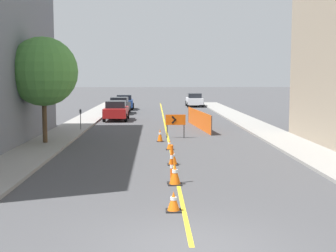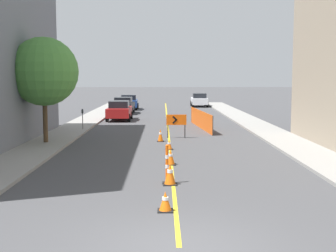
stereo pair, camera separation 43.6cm
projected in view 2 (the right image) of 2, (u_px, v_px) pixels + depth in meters
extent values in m
plane|color=#424244|center=(179.00, 248.00, 9.72)|extent=(300.00, 300.00, 0.00)
cube|color=gold|center=(167.00, 123.00, 35.94)|extent=(0.12, 52.75, 0.01)
cube|color=gray|center=(85.00, 122.00, 35.87)|extent=(2.29, 52.75, 0.13)
cube|color=gray|center=(250.00, 122.00, 36.00)|extent=(2.29, 52.75, 0.13)
cube|color=black|center=(165.00, 211.00, 12.35)|extent=(0.41, 0.41, 0.03)
cone|color=orange|center=(165.00, 201.00, 12.32)|extent=(0.33, 0.33, 0.50)
cylinder|color=white|center=(165.00, 198.00, 12.32)|extent=(0.17, 0.17, 0.08)
cube|color=black|center=(170.00, 184.00, 15.39)|extent=(0.46, 0.46, 0.03)
cone|color=orange|center=(170.00, 174.00, 15.36)|extent=(0.37, 0.37, 0.68)
cylinder|color=white|center=(170.00, 171.00, 15.35)|extent=(0.19, 0.19, 0.11)
cube|color=black|center=(171.00, 164.00, 18.86)|extent=(0.43, 0.43, 0.03)
cone|color=orange|center=(171.00, 157.00, 18.83)|extent=(0.35, 0.35, 0.59)
cylinder|color=white|center=(171.00, 155.00, 18.82)|extent=(0.18, 0.18, 0.09)
cube|color=black|center=(169.00, 149.00, 22.77)|extent=(0.37, 0.37, 0.03)
cone|color=orange|center=(169.00, 144.00, 22.74)|extent=(0.29, 0.29, 0.46)
cylinder|color=white|center=(169.00, 143.00, 22.73)|extent=(0.15, 0.15, 0.07)
cube|color=black|center=(160.00, 141.00, 25.59)|extent=(0.36, 0.36, 0.03)
cone|color=orange|center=(160.00, 135.00, 25.55)|extent=(0.29, 0.29, 0.68)
cylinder|color=white|center=(160.00, 133.00, 25.54)|extent=(0.15, 0.15, 0.11)
cube|color=black|center=(167.00, 183.00, 15.57)|extent=(0.31, 0.31, 0.04)
cylinder|color=#EF560C|center=(167.00, 165.00, 15.51)|extent=(0.10, 0.10, 1.19)
cylinder|color=white|center=(167.00, 166.00, 15.51)|extent=(0.11, 0.11, 0.12)
cylinder|color=white|center=(167.00, 157.00, 15.48)|extent=(0.11, 0.11, 0.12)
sphere|color=#EF560C|center=(167.00, 146.00, 15.44)|extent=(0.11, 0.11, 0.11)
cube|color=#EF560C|center=(176.00, 120.00, 26.96)|extent=(1.16, 0.10, 0.60)
cube|color=black|center=(175.00, 118.00, 26.91)|extent=(0.30, 0.03, 0.30)
cube|color=black|center=(175.00, 121.00, 26.93)|extent=(0.30, 0.03, 0.30)
cylinder|color=black|center=(168.00, 131.00, 27.03)|extent=(0.06, 0.06, 0.76)
cylinder|color=black|center=(185.00, 131.00, 27.04)|extent=(0.06, 0.06, 0.76)
cube|color=#EF560C|center=(201.00, 119.00, 32.20)|extent=(0.81, 8.39, 1.21)
cylinder|color=#262626|center=(213.00, 126.00, 28.04)|extent=(0.05, 0.05, 1.21)
cylinder|color=#262626|center=(191.00, 115.00, 36.37)|extent=(0.05, 0.05, 1.21)
cube|color=maroon|center=(120.00, 112.00, 38.05)|extent=(1.80, 4.30, 0.72)
cube|color=black|center=(119.00, 104.00, 37.77)|extent=(1.53, 1.94, 0.55)
cylinder|color=black|center=(111.00, 115.00, 39.40)|extent=(0.22, 0.64, 0.64)
cylinder|color=black|center=(131.00, 115.00, 39.42)|extent=(0.22, 0.64, 0.64)
cylinder|color=black|center=(107.00, 118.00, 36.75)|extent=(0.22, 0.64, 0.64)
cylinder|color=black|center=(129.00, 118.00, 36.77)|extent=(0.22, 0.64, 0.64)
cube|color=black|center=(124.00, 107.00, 44.89)|extent=(1.93, 4.35, 0.72)
cube|color=black|center=(123.00, 100.00, 44.61)|extent=(1.59, 1.98, 0.55)
cylinder|color=black|center=(116.00, 109.00, 46.25)|extent=(0.24, 0.65, 0.64)
cylinder|color=black|center=(134.00, 109.00, 46.26)|extent=(0.24, 0.65, 0.64)
cylinder|color=black|center=(113.00, 111.00, 43.60)|extent=(0.24, 0.65, 0.64)
cylinder|color=black|center=(132.00, 111.00, 43.61)|extent=(0.24, 0.65, 0.64)
cube|color=navy|center=(129.00, 103.00, 50.59)|extent=(1.96, 4.37, 0.72)
cube|color=black|center=(129.00, 97.00, 50.31)|extent=(1.60, 1.99, 0.55)
cylinder|color=black|center=(122.00, 106.00, 51.95)|extent=(0.24, 0.65, 0.64)
cylinder|color=black|center=(138.00, 106.00, 51.96)|extent=(0.24, 0.65, 0.64)
cylinder|color=black|center=(120.00, 107.00, 49.30)|extent=(0.24, 0.65, 0.64)
cylinder|color=black|center=(136.00, 107.00, 49.31)|extent=(0.24, 0.65, 0.64)
cube|color=silver|center=(199.00, 101.00, 55.31)|extent=(1.86, 4.33, 0.72)
cube|color=black|center=(199.00, 96.00, 55.03)|extent=(1.56, 1.96, 0.55)
cylinder|color=black|center=(191.00, 103.00, 56.67)|extent=(0.23, 0.64, 0.64)
cylinder|color=black|center=(205.00, 103.00, 56.68)|extent=(0.23, 0.64, 0.64)
cylinder|color=black|center=(193.00, 105.00, 54.02)|extent=(0.23, 0.64, 0.64)
cylinder|color=black|center=(207.00, 105.00, 54.03)|extent=(0.23, 0.64, 0.64)
cylinder|color=#4C4C51|center=(83.00, 121.00, 30.38)|extent=(0.05, 0.05, 1.05)
cube|color=#33383D|center=(82.00, 112.00, 30.31)|extent=(0.12, 0.10, 0.22)
sphere|color=#33383D|center=(82.00, 110.00, 30.30)|extent=(0.11, 0.11, 0.11)
cylinder|color=#4C3823|center=(45.00, 120.00, 24.34)|extent=(0.24, 0.24, 2.34)
sphere|color=#478438|center=(44.00, 71.00, 24.08)|extent=(3.55, 3.55, 3.55)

